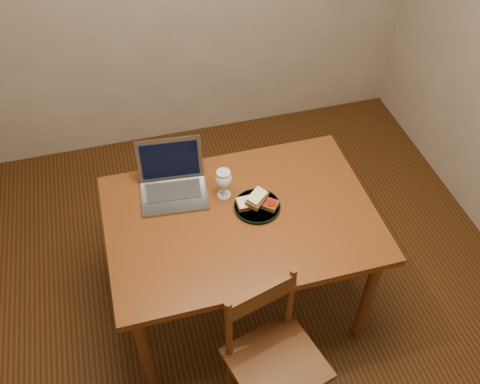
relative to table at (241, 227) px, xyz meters
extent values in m
cube|color=black|center=(0.04, -0.01, -0.66)|extent=(3.20, 3.20, 0.02)
cube|color=#4D270C|center=(0.00, 0.00, 0.07)|extent=(1.30, 0.90, 0.04)
cylinder|color=#45240E|center=(-0.57, -0.37, -0.30)|extent=(0.06, 0.06, 0.70)
cylinder|color=#45240E|center=(0.57, -0.37, -0.30)|extent=(0.06, 0.06, 0.70)
cylinder|color=#45240E|center=(-0.57, 0.37, -0.30)|extent=(0.06, 0.06, 0.70)
cylinder|color=#45240E|center=(0.57, 0.37, -0.30)|extent=(0.06, 0.06, 0.70)
cube|color=#45240E|center=(0.00, -0.61, -0.25)|extent=(0.48, 0.47, 0.04)
cube|color=#45240E|center=(-0.04, -0.47, 0.10)|extent=(0.32, 0.11, 0.11)
cylinder|color=black|center=(0.09, 0.03, 0.10)|extent=(0.23, 0.23, 0.02)
cube|color=slate|center=(-0.29, 0.21, 0.09)|extent=(0.35, 0.26, 0.01)
cube|color=slate|center=(-0.28, 0.36, 0.21)|extent=(0.33, 0.10, 0.22)
cube|color=black|center=(-0.28, 0.36, 0.21)|extent=(0.29, 0.08, 0.18)
camera|label=1|loc=(-0.45, -1.64, 2.04)|focal=40.00mm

